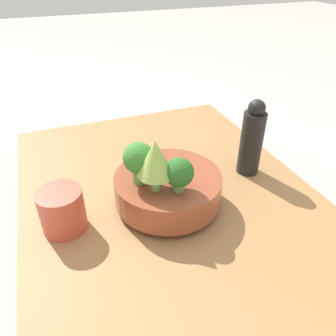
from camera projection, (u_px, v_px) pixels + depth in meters
ground_plane at (180, 226)px, 0.72m from camera, size 6.00×6.00×0.00m
table at (180, 219)px, 0.71m from camera, size 1.01×0.65×0.04m
bowl at (168, 188)px, 0.70m from camera, size 0.23×0.23×0.07m
broccoli_floret_front at (139, 160)px, 0.63m from camera, size 0.06×0.06×0.09m
broccoli_floret_right at (179, 173)px, 0.62m from camera, size 0.06×0.06×0.07m
romanesco_piece_near at (156, 160)px, 0.60m from camera, size 0.07×0.07×0.11m
cup at (62, 210)px, 0.64m from camera, size 0.09×0.09×0.09m
pepper_mill at (252, 139)px, 0.78m from camera, size 0.05×0.05×0.19m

